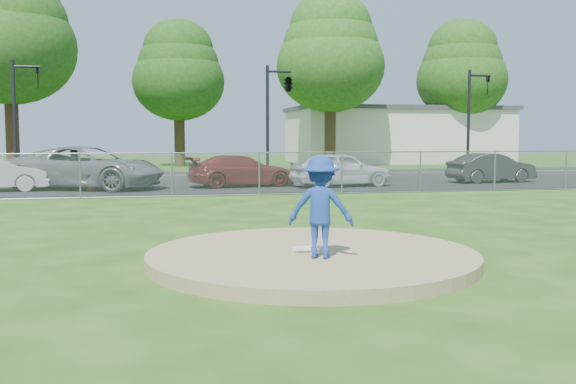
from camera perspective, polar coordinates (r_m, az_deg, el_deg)
name	(u,v)px	position (r m, az deg, el deg)	size (l,w,h in m)	color
ground	(238,202)	(20.37, -4.48, -0.86)	(120.00, 120.00, 0.00)	#204A10
pitchers_mound	(312,257)	(10.59, 2.16, -5.79)	(5.40, 5.40, 0.20)	#9C8155
pitching_rubber	(309,248)	(10.76, 1.91, -4.97)	(0.60, 0.15, 0.04)	white
chain_link_fence	(231,174)	(22.28, -5.12, 1.58)	(40.00, 0.06, 1.50)	gray
parking_lot	(219,186)	(26.80, -6.18, 0.55)	(50.00, 8.00, 0.01)	black
street	(206,175)	(34.26, -7.34, 1.51)	(60.00, 7.00, 0.01)	black
commercial_building	(396,135)	(51.53, 9.55, 5.05)	(16.40, 9.40, 4.30)	beige
tree_left	(9,31)	(42.43, -23.59, 12.97)	(7.84, 7.84, 12.53)	#3A2215
tree_center	(179,70)	(44.35, -9.70, 10.64)	(6.16, 6.16, 9.84)	#372614
tree_right	(331,52)	(43.99, 3.81, 12.30)	(7.28, 7.28, 11.63)	#3C2815
tree_far_right	(462,69)	(50.63, 15.18, 10.50)	(6.72, 6.72, 10.74)	#322012
traffic_signal_left	(20,108)	(32.75, -22.74, 6.88)	(1.28, 0.20, 5.60)	black
traffic_signal_center	(286,86)	(32.84, -0.16, 9.45)	(1.42, 2.48, 5.60)	black
traffic_signal_right	(473,112)	(36.21, 16.11, 6.86)	(1.28, 0.20, 5.60)	black
pitcher	(321,207)	(9.89, 2.93, -1.38)	(1.01, 0.58, 1.57)	#1B3D96
traffic_cone	(91,182)	(25.44, -17.08, 0.84)	(0.32, 0.32, 0.63)	#F4490C
parked_car_gray	(87,168)	(26.17, -17.44, 2.08)	(2.76, 5.98, 1.66)	gray
parked_car_darkred	(242,171)	(26.31, -4.15, 1.89)	(1.79, 4.41, 1.28)	maroon
parked_car_pearl	(341,169)	(26.33, 4.70, 2.04)	(1.67, 4.16, 1.42)	silver
parked_car_charcoal	(491,168)	(30.03, 17.63, 2.07)	(1.36, 3.91, 1.29)	#262628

